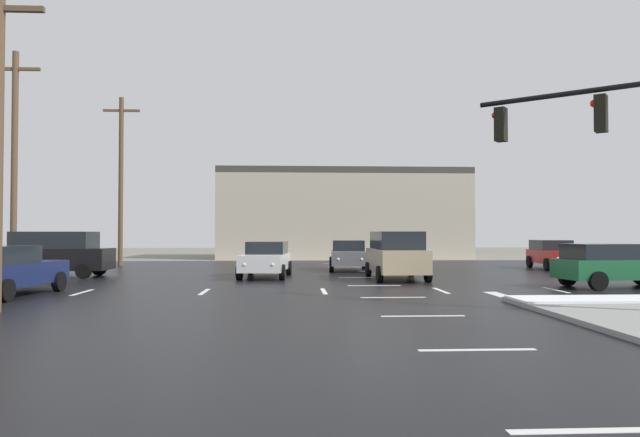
% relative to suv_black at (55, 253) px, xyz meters
% --- Properties ---
extents(ground_plane, '(120.00, 120.00, 0.00)m').
position_rel_suv_black_xyz_m(ground_plane, '(13.64, -6.96, -1.09)').
color(ground_plane, slate).
extents(road_asphalt, '(44.00, 44.00, 0.02)m').
position_rel_suv_black_xyz_m(road_asphalt, '(13.64, -6.96, -1.08)').
color(road_asphalt, black).
rests_on(road_asphalt, ground_plane).
extents(snow_strip_curbside, '(4.00, 1.60, 0.06)m').
position_rel_suv_black_xyz_m(snow_strip_curbside, '(18.64, -10.96, -0.92)').
color(snow_strip_curbside, white).
rests_on(snow_strip_curbside, sidewalk_corner).
extents(lane_markings, '(36.15, 36.15, 0.01)m').
position_rel_suv_black_xyz_m(lane_markings, '(14.84, -8.34, -1.07)').
color(lane_markings, silver).
rests_on(lane_markings, road_asphalt).
extents(strip_building_background, '(19.48, 8.00, 6.99)m').
position_rel_suv_black_xyz_m(strip_building_background, '(14.70, 20.63, 2.41)').
color(strip_building_background, '#BCB29E').
rests_on(strip_building_background, ground_plane).
extents(suv_black, '(4.87, 2.24, 2.03)m').
position_rel_suv_black_xyz_m(suv_black, '(0.00, 0.00, 0.00)').
color(suv_black, black).
rests_on(suv_black, road_asphalt).
extents(sedan_white, '(2.34, 4.65, 1.58)m').
position_rel_suv_black_xyz_m(sedan_white, '(9.43, -0.43, -0.24)').
color(sedan_white, white).
rests_on(sedan_white, road_asphalt).
extents(suv_tan, '(2.18, 4.84, 2.03)m').
position_rel_suv_black_xyz_m(suv_tan, '(15.03, -1.92, 0.00)').
color(suv_tan, tan).
rests_on(suv_tan, road_asphalt).
extents(sedan_green, '(4.68, 2.42, 1.58)m').
position_rel_suv_black_xyz_m(sedan_green, '(22.23, -6.20, -0.24)').
color(sedan_green, '#195933').
rests_on(sedan_green, road_asphalt).
extents(sedan_red, '(2.42, 4.68, 1.58)m').
position_rel_suv_black_xyz_m(sedan_red, '(24.97, 4.73, -0.24)').
color(sedan_red, '#B21919').
rests_on(sedan_red, road_asphalt).
extents(sedan_grey, '(2.27, 4.63, 1.58)m').
position_rel_suv_black_xyz_m(sedan_grey, '(13.59, 4.24, -0.24)').
color(sedan_grey, slate).
rests_on(sedan_grey, road_asphalt).
extents(sedan_navy, '(2.38, 4.66, 1.58)m').
position_rel_suv_black_xyz_m(sedan_navy, '(1.66, -8.13, -0.24)').
color(sedan_navy, '#141E47').
rests_on(sedan_navy, road_asphalt).
extents(utility_pole_far, '(2.20, 0.28, 10.25)m').
position_rel_suv_black_xyz_m(utility_pole_far, '(-1.98, 0.35, 4.25)').
color(utility_pole_far, brown).
rests_on(utility_pole_far, ground_plane).
extents(utility_pole_distant, '(2.20, 0.28, 10.25)m').
position_rel_suv_black_xyz_m(utility_pole_distant, '(0.22, 9.25, 4.26)').
color(utility_pole_distant, brown).
rests_on(utility_pole_distant, ground_plane).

